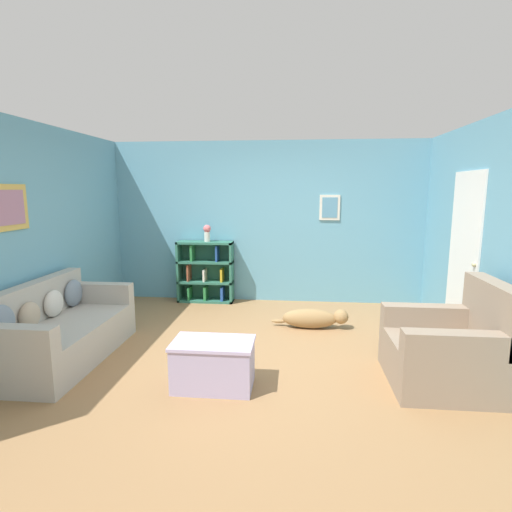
% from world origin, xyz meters
% --- Properties ---
extents(ground_plane, '(14.00, 14.00, 0.00)m').
position_xyz_m(ground_plane, '(0.00, 0.00, 0.00)').
color(ground_plane, '#997047').
extents(wall_back, '(5.60, 0.13, 2.60)m').
position_xyz_m(wall_back, '(0.00, 2.25, 1.30)').
color(wall_back, '#609EB7').
rests_on(wall_back, ground_plane).
extents(wall_left, '(0.13, 5.00, 2.60)m').
position_xyz_m(wall_left, '(-2.55, -0.00, 1.30)').
color(wall_left, '#609EB7').
rests_on(wall_left, ground_plane).
extents(wall_right, '(0.16, 5.00, 2.60)m').
position_xyz_m(wall_right, '(2.55, 0.02, 1.29)').
color(wall_right, '#609EB7').
rests_on(wall_right, ground_plane).
extents(couch, '(0.86, 1.78, 0.84)m').
position_xyz_m(couch, '(-2.08, -0.36, 0.31)').
color(couch, '#ADA89E').
rests_on(couch, ground_plane).
extents(bookshelf, '(0.91, 0.30, 1.00)m').
position_xyz_m(bookshelf, '(-1.00, 2.06, 0.49)').
color(bookshelf, '#2D6B56').
rests_on(bookshelf, ground_plane).
extents(recliner_chair, '(1.01, 0.97, 1.00)m').
position_xyz_m(recliner_chair, '(1.95, -0.54, 0.34)').
color(recliner_chair, gray).
rests_on(recliner_chair, ground_plane).
extents(coffee_table, '(0.75, 0.45, 0.45)m').
position_xyz_m(coffee_table, '(-0.28, -0.82, 0.24)').
color(coffee_table, '#ADA3CC').
rests_on(coffee_table, ground_plane).
extents(dog, '(1.02, 0.24, 0.27)m').
position_xyz_m(dog, '(0.73, 0.90, 0.14)').
color(dog, '#9E7A4C').
rests_on(dog, ground_plane).
extents(vase, '(0.12, 0.12, 0.27)m').
position_xyz_m(vase, '(-0.96, 2.03, 1.15)').
color(vase, silver).
rests_on(vase, bookshelf).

